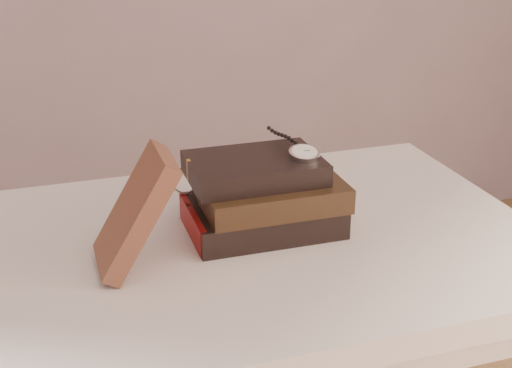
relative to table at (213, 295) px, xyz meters
name	(u,v)px	position (x,y,z in m)	size (l,w,h in m)	color
table	(213,295)	(0.00, 0.00, 0.00)	(1.00, 0.60, 0.75)	silver
book_stack	(263,196)	(0.09, 0.02, 0.15)	(0.23, 0.16, 0.11)	black
journal	(135,212)	(-0.11, -0.04, 0.18)	(0.03, 0.11, 0.18)	#49271C
pocket_watch	(302,152)	(0.15, 0.01, 0.21)	(0.05, 0.15, 0.02)	silver
eyeglasses	(199,177)	(0.01, 0.10, 0.16)	(0.10, 0.11, 0.05)	silver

